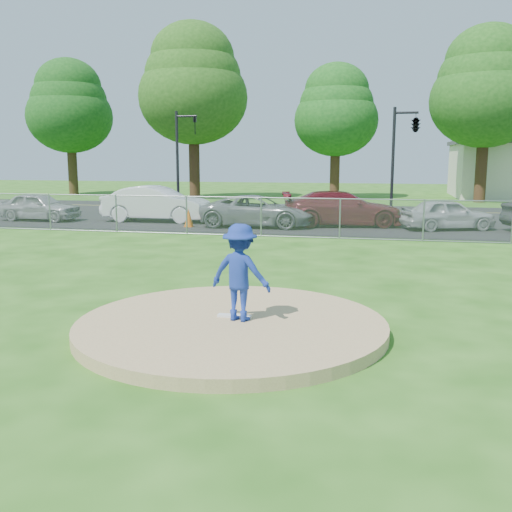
{
  "coord_description": "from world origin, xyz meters",
  "views": [
    {
      "loc": [
        2.48,
        -9.29,
        3.0
      ],
      "look_at": [
        0.0,
        2.0,
        1.0
      ],
      "focal_mm": 40.0,
      "sensor_mm": 36.0,
      "label": 1
    }
  ],
  "objects_px": {
    "pitcher": "(240,272)",
    "parked_car_darkred": "(342,209)",
    "parked_car_gray": "(257,211)",
    "traffic_signal_center": "(413,126)",
    "tree_far_left": "(69,106)",
    "tree_left": "(193,83)",
    "tree_right": "(487,86)",
    "traffic_signal_left": "(181,151)",
    "parked_car_white": "(157,204)",
    "parked_car_silver": "(39,207)",
    "parked_car_pearl": "(448,214)",
    "traffic_cone": "(189,218)",
    "tree_center": "(336,110)"
  },
  "relations": [
    {
      "from": "traffic_signal_center",
      "to": "tree_far_left",
      "type": "bearing_deg",
      "value": 157.04
    },
    {
      "from": "tree_far_left",
      "to": "parked_car_pearl",
      "type": "distance_m",
      "value": 32.87
    },
    {
      "from": "tree_center",
      "to": "parked_car_pearl",
      "type": "bearing_deg",
      "value": -71.18
    },
    {
      "from": "tree_center",
      "to": "pitcher",
      "type": "height_order",
      "value": "tree_center"
    },
    {
      "from": "traffic_signal_left",
      "to": "parked_car_darkred",
      "type": "distance_m",
      "value": 11.52
    },
    {
      "from": "parked_car_gray",
      "to": "parked_car_darkred",
      "type": "distance_m",
      "value": 3.77
    },
    {
      "from": "traffic_signal_left",
      "to": "parked_car_white",
      "type": "bearing_deg",
      "value": -81.9
    },
    {
      "from": "parked_car_silver",
      "to": "traffic_signal_left",
      "type": "bearing_deg",
      "value": -34.32
    },
    {
      "from": "tree_far_left",
      "to": "tree_left",
      "type": "bearing_deg",
      "value": -10.3
    },
    {
      "from": "tree_far_left",
      "to": "parked_car_darkred",
      "type": "height_order",
      "value": "tree_far_left"
    },
    {
      "from": "traffic_cone",
      "to": "parked_car_silver",
      "type": "relative_size",
      "value": 0.2
    },
    {
      "from": "tree_far_left",
      "to": "parked_car_pearl",
      "type": "xyz_separation_m",
      "value": [
        27.23,
        -17.27,
        -6.4
      ]
    },
    {
      "from": "tree_far_left",
      "to": "tree_left",
      "type": "xyz_separation_m",
      "value": [
        11.0,
        -2.0,
        1.18
      ]
    },
    {
      "from": "parked_car_pearl",
      "to": "parked_car_silver",
      "type": "bearing_deg",
      "value": 71.67
    },
    {
      "from": "parked_car_white",
      "to": "parked_car_pearl",
      "type": "relative_size",
      "value": 1.33
    },
    {
      "from": "traffic_signal_left",
      "to": "traffic_signal_center",
      "type": "xyz_separation_m",
      "value": [
        12.73,
        -0.0,
        1.25
      ]
    },
    {
      "from": "traffic_signal_left",
      "to": "parked_car_silver",
      "type": "relative_size",
      "value": 1.42
    },
    {
      "from": "tree_center",
      "to": "parked_car_darkred",
      "type": "distance_m",
      "value": 18.84
    },
    {
      "from": "traffic_signal_center",
      "to": "parked_car_gray",
      "type": "distance_m",
      "value": 10.46
    },
    {
      "from": "tree_right",
      "to": "pitcher",
      "type": "height_order",
      "value": "tree_right"
    },
    {
      "from": "pitcher",
      "to": "parked_car_pearl",
      "type": "distance_m",
      "value": 16.48
    },
    {
      "from": "traffic_signal_left",
      "to": "traffic_cone",
      "type": "height_order",
      "value": "traffic_signal_left"
    },
    {
      "from": "tree_left",
      "to": "parked_car_white",
      "type": "relative_size",
      "value": 2.47
    },
    {
      "from": "tree_far_left",
      "to": "tree_center",
      "type": "distance_m",
      "value": 21.03
    },
    {
      "from": "tree_center",
      "to": "traffic_cone",
      "type": "distance_m",
      "value": 21.13
    },
    {
      "from": "tree_center",
      "to": "traffic_signal_left",
      "type": "relative_size",
      "value": 1.76
    },
    {
      "from": "parked_car_silver",
      "to": "parked_car_white",
      "type": "distance_m",
      "value": 5.73
    },
    {
      "from": "parked_car_gray",
      "to": "parked_car_darkred",
      "type": "height_order",
      "value": "parked_car_darkred"
    },
    {
      "from": "tree_far_left",
      "to": "parked_car_silver",
      "type": "bearing_deg",
      "value": -64.66
    },
    {
      "from": "pitcher",
      "to": "parked_car_darkred",
      "type": "relative_size",
      "value": 0.32
    },
    {
      "from": "tree_center",
      "to": "traffic_cone",
      "type": "xyz_separation_m",
      "value": [
        -4.72,
        -19.68,
        -6.06
      ]
    },
    {
      "from": "tree_right",
      "to": "pitcher",
      "type": "bearing_deg",
      "value": -105.49
    },
    {
      "from": "pitcher",
      "to": "parked_car_pearl",
      "type": "xyz_separation_m",
      "value": [
        5.08,
        15.67,
        -0.38
      ]
    },
    {
      "from": "tree_left",
      "to": "tree_right",
      "type": "height_order",
      "value": "tree_left"
    },
    {
      "from": "traffic_signal_center",
      "to": "tree_center",
      "type": "bearing_deg",
      "value": 112.49
    },
    {
      "from": "tree_left",
      "to": "tree_right",
      "type": "relative_size",
      "value": 1.08
    },
    {
      "from": "parked_car_silver",
      "to": "parked_car_darkred",
      "type": "bearing_deg",
      "value": -85.27
    },
    {
      "from": "tree_right",
      "to": "parked_car_white",
      "type": "bearing_deg",
      "value": -136.77
    },
    {
      "from": "tree_left",
      "to": "traffic_cone",
      "type": "relative_size",
      "value": 15.7
    },
    {
      "from": "traffic_signal_left",
      "to": "parked_car_gray",
      "type": "height_order",
      "value": "traffic_signal_left"
    },
    {
      "from": "parked_car_pearl",
      "to": "traffic_cone",
      "type": "bearing_deg",
      "value": 77.52
    },
    {
      "from": "parked_car_gray",
      "to": "parked_car_pearl",
      "type": "distance_m",
      "value": 8.06
    },
    {
      "from": "tree_left",
      "to": "tree_center",
      "type": "xyz_separation_m",
      "value": [
        10.0,
        3.0,
        -1.77
      ]
    },
    {
      "from": "tree_left",
      "to": "traffic_signal_left",
      "type": "relative_size",
      "value": 2.24
    },
    {
      "from": "tree_left",
      "to": "parked_car_pearl",
      "type": "xyz_separation_m",
      "value": [
        16.23,
        -15.27,
        -7.58
      ]
    },
    {
      "from": "parked_car_darkred",
      "to": "traffic_signal_center",
      "type": "bearing_deg",
      "value": -39.71
    },
    {
      "from": "tree_center",
      "to": "parked_car_white",
      "type": "bearing_deg",
      "value": -111.14
    },
    {
      "from": "tree_far_left",
      "to": "parked_car_white",
      "type": "bearing_deg",
      "value": -50.22
    },
    {
      "from": "parked_car_darkred",
      "to": "parked_car_pearl",
      "type": "distance_m",
      "value": 4.44
    },
    {
      "from": "pitcher",
      "to": "parked_car_darkred",
      "type": "xyz_separation_m",
      "value": [
        0.66,
        16.06,
        -0.26
      ]
    }
  ]
}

